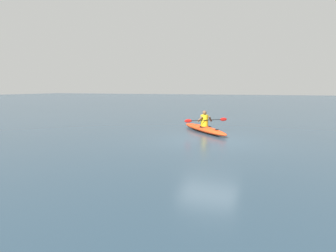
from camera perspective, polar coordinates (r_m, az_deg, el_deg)
ground_plane at (r=12.29m, az=8.18°, el=-2.83°), size 160.00×160.00×0.00m
kayak at (r=14.57m, az=7.21°, el=-0.56°), size 3.30×3.65×0.30m
kayaker at (r=14.47m, az=7.33°, el=1.27°), size 1.81×1.59×0.79m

